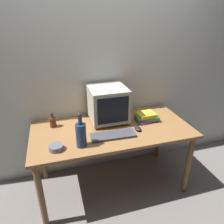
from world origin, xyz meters
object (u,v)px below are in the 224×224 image
object	(u,v)px
crt_monitor	(108,104)
bottle_tall	(81,134)
book_stack	(146,117)
cd_spindle	(56,148)
bottle_short	(53,122)
computer_mouse	(138,128)
keyboard	(113,135)

from	to	relation	value
crt_monitor	bottle_tall	xyz separation A→B (m)	(-0.35, -0.40, -0.07)
crt_monitor	book_stack	xyz separation A→B (m)	(0.39, -0.13, -0.15)
crt_monitor	cd_spindle	size ratio (longest dim) A/B	3.26
crt_monitor	bottle_short	world-z (taller)	crt_monitor
computer_mouse	bottle_tall	bearing A→B (deg)	-165.81
crt_monitor	computer_mouse	world-z (taller)	crt_monitor
book_stack	bottle_tall	bearing A→B (deg)	-159.63
keyboard	bottle_short	world-z (taller)	bottle_short
crt_monitor	bottle_tall	size ratio (longest dim) A/B	1.23
computer_mouse	book_stack	distance (m)	0.23
crt_monitor	computer_mouse	distance (m)	0.40
keyboard	book_stack	size ratio (longest dim) A/B	1.71
bottle_tall	book_stack	bearing A→B (deg)	20.37
bottle_short	computer_mouse	bearing A→B (deg)	-21.01
keyboard	bottle_tall	size ratio (longest dim) A/B	1.33
crt_monitor	keyboard	world-z (taller)	crt_monitor
keyboard	computer_mouse	distance (m)	0.27
crt_monitor	keyboard	bearing A→B (deg)	-97.12
bottle_short	keyboard	bearing A→B (deg)	-33.48
book_stack	crt_monitor	bearing A→B (deg)	161.87
keyboard	bottle_short	distance (m)	0.64
bottle_short	crt_monitor	bearing A→B (deg)	-1.99
book_stack	cd_spindle	bearing A→B (deg)	-163.99
keyboard	book_stack	bearing A→B (deg)	27.28
crt_monitor	book_stack	bearing A→B (deg)	-18.13
crt_monitor	bottle_tall	distance (m)	0.54
crt_monitor	keyboard	distance (m)	0.38
keyboard	computer_mouse	bearing A→B (deg)	11.57
crt_monitor	bottle_short	bearing A→B (deg)	178.01
crt_monitor	cd_spindle	distance (m)	0.71
keyboard	bottle_tall	distance (m)	0.33
bottle_short	cd_spindle	world-z (taller)	bottle_short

